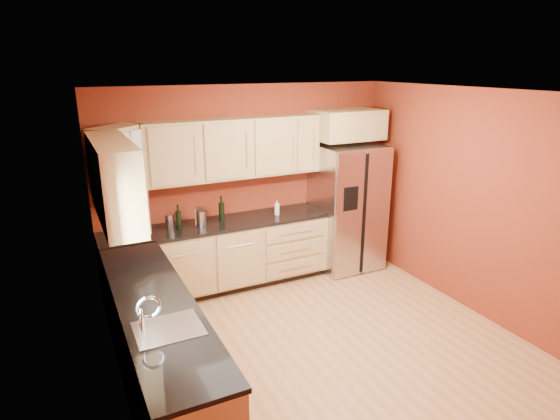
# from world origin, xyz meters

# --- Properties ---
(floor) EXTENTS (4.00, 4.00, 0.00)m
(floor) POSITION_xyz_m (0.00, 0.00, 0.00)
(floor) COLOR #A4773F
(floor) RESTS_ON ground
(ceiling) EXTENTS (4.00, 4.00, 0.00)m
(ceiling) POSITION_xyz_m (0.00, 0.00, 2.60)
(ceiling) COLOR white
(ceiling) RESTS_ON wall_back
(wall_back) EXTENTS (4.00, 0.04, 2.60)m
(wall_back) POSITION_xyz_m (0.00, 2.00, 1.30)
(wall_back) COLOR maroon
(wall_back) RESTS_ON floor
(wall_front) EXTENTS (4.00, 0.04, 2.60)m
(wall_front) POSITION_xyz_m (0.00, -2.00, 1.30)
(wall_front) COLOR maroon
(wall_front) RESTS_ON floor
(wall_left) EXTENTS (0.04, 4.00, 2.60)m
(wall_left) POSITION_xyz_m (-2.00, 0.00, 1.30)
(wall_left) COLOR maroon
(wall_left) RESTS_ON floor
(wall_right) EXTENTS (0.04, 4.00, 2.60)m
(wall_right) POSITION_xyz_m (2.00, 0.00, 1.30)
(wall_right) COLOR maroon
(wall_right) RESTS_ON floor
(base_cabinets_back) EXTENTS (2.90, 0.60, 0.88)m
(base_cabinets_back) POSITION_xyz_m (-0.55, 1.70, 0.44)
(base_cabinets_back) COLOR #9D814C
(base_cabinets_back) RESTS_ON floor
(base_cabinets_left) EXTENTS (0.60, 2.80, 0.88)m
(base_cabinets_left) POSITION_xyz_m (-1.70, 0.00, 0.44)
(base_cabinets_left) COLOR #9D814C
(base_cabinets_left) RESTS_ON floor
(countertop_back) EXTENTS (2.90, 0.62, 0.04)m
(countertop_back) POSITION_xyz_m (-0.55, 1.69, 0.90)
(countertop_back) COLOR black
(countertop_back) RESTS_ON base_cabinets_back
(countertop_left) EXTENTS (0.62, 2.80, 0.04)m
(countertop_left) POSITION_xyz_m (-1.69, 0.00, 0.90)
(countertop_left) COLOR black
(countertop_left) RESTS_ON base_cabinets_left
(upper_cabinets_back) EXTENTS (2.30, 0.33, 0.75)m
(upper_cabinets_back) POSITION_xyz_m (-0.25, 1.83, 1.83)
(upper_cabinets_back) COLOR #9D814C
(upper_cabinets_back) RESTS_ON wall_back
(upper_cabinets_left) EXTENTS (0.33, 1.35, 0.75)m
(upper_cabinets_left) POSITION_xyz_m (-1.83, 0.72, 1.83)
(upper_cabinets_left) COLOR #9D814C
(upper_cabinets_left) RESTS_ON wall_left
(corner_upper_cabinet) EXTENTS (0.67, 0.67, 0.75)m
(corner_upper_cabinet) POSITION_xyz_m (-1.67, 1.67, 1.83)
(corner_upper_cabinet) COLOR #9D814C
(corner_upper_cabinet) RESTS_ON wall_back
(over_fridge_cabinet) EXTENTS (0.92, 0.60, 0.40)m
(over_fridge_cabinet) POSITION_xyz_m (1.35, 1.70, 2.05)
(over_fridge_cabinet) COLOR #9D814C
(over_fridge_cabinet) RESTS_ON wall_back
(refrigerator) EXTENTS (0.90, 0.75, 1.78)m
(refrigerator) POSITION_xyz_m (1.35, 1.62, 0.89)
(refrigerator) COLOR #ABACB0
(refrigerator) RESTS_ON floor
(window) EXTENTS (0.03, 0.90, 1.00)m
(window) POSITION_xyz_m (-1.98, -0.50, 1.55)
(window) COLOR white
(window) RESTS_ON wall_left
(sink_faucet) EXTENTS (0.50, 0.42, 0.30)m
(sink_faucet) POSITION_xyz_m (-1.69, -0.50, 1.07)
(sink_faucet) COLOR white
(sink_faucet) RESTS_ON countertop_left
(canister_left) EXTENTS (0.12, 0.12, 0.18)m
(canister_left) POSITION_xyz_m (-1.14, 1.74, 1.01)
(canister_left) COLOR #ABACB0
(canister_left) RESTS_ON countertop_back
(canister_right) EXTENTS (0.14, 0.14, 0.20)m
(canister_right) POSITION_xyz_m (-0.77, 1.65, 1.02)
(canister_right) COLOR #ABACB0
(canister_right) RESTS_ON countertop_back
(wine_bottle_a) EXTENTS (0.09, 0.09, 0.33)m
(wine_bottle_a) POSITION_xyz_m (-0.48, 1.74, 1.09)
(wine_bottle_a) COLOR black
(wine_bottle_a) RESTS_ON countertop_back
(wine_bottle_b) EXTENTS (0.07, 0.07, 0.31)m
(wine_bottle_b) POSITION_xyz_m (-1.05, 1.69, 1.07)
(wine_bottle_b) COLOR black
(wine_bottle_b) RESTS_ON countertop_back
(knife_block) EXTENTS (0.12, 0.12, 0.19)m
(knife_block) POSITION_xyz_m (-0.77, 1.74, 1.02)
(knife_block) COLOR tan
(knife_block) RESTS_ON countertop_back
(soap_dispenser) EXTENTS (0.07, 0.07, 0.19)m
(soap_dispenser) POSITION_xyz_m (0.27, 1.67, 1.01)
(soap_dispenser) COLOR white
(soap_dispenser) RESTS_ON countertop_back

